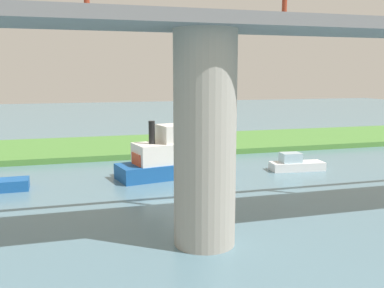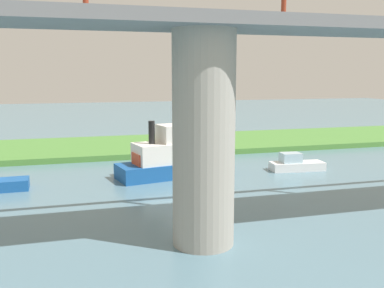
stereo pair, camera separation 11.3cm
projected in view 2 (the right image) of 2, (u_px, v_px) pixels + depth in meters
name	position (u px, v px, depth m)	size (l,w,h in m)	color
ground_plane	(185.00, 157.00, 38.83)	(160.00, 160.00, 0.00)	slate
grassy_bank	(170.00, 144.00, 44.49)	(80.00, 12.00, 0.50)	#4C8438
bridge_pylon	(204.00, 140.00, 18.32)	(2.65, 2.65, 9.16)	#9E998E
bridge_span	(204.00, 16.00, 17.53)	(64.08, 4.30, 3.25)	slate
person_on_bank	(177.00, 139.00, 41.47)	(0.51, 0.51, 1.39)	#2D334C
mooring_post	(183.00, 144.00, 40.10)	(0.20, 0.20, 0.95)	brown
houseboat_blue	(176.00, 155.00, 31.53)	(8.42, 4.22, 4.11)	#195199
motorboat_white	(295.00, 164.00, 33.44)	(4.25, 1.86, 1.38)	white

